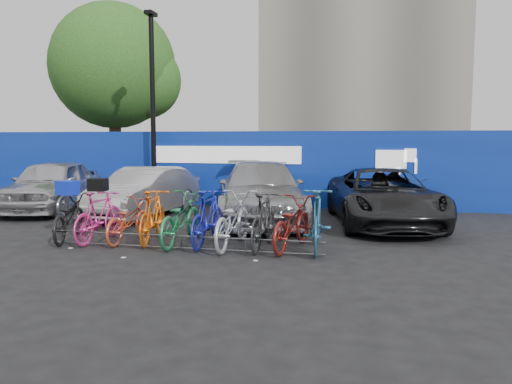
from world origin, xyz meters
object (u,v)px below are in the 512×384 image
(bike_rack, at_px, (181,242))
(car_2, at_px, (261,191))
(bike_9, at_px, (317,220))
(bike_1, at_px, (99,216))
(bike_2, at_px, (129,220))
(bike_6, at_px, (232,220))
(bike_8, at_px, (291,223))
(lamppost, at_px, (153,104))
(tree, at_px, (119,69))
(car_3, at_px, (383,197))
(car_1, at_px, (145,192))
(bike_0, at_px, (69,218))
(bike_4, at_px, (181,219))
(bike_7, at_px, (264,221))
(bike_5, at_px, (208,218))
(bike_3, at_px, (153,216))
(car_0, at_px, (52,185))

(bike_rack, xyz_separation_m, car_2, (0.76, 3.91, 0.61))
(bike_9, bearing_deg, bike_1, -2.21)
(bike_2, xyz_separation_m, bike_6, (2.26, -0.04, 0.09))
(bike_2, xyz_separation_m, bike_8, (3.45, 0.00, 0.05))
(lamppost, bearing_deg, bike_9, -43.31)
(tree, relative_size, car_2, 1.46)
(car_2, bearing_deg, car_3, -15.72)
(car_3, xyz_separation_m, bike_9, (-1.33, -3.31, -0.11))
(car_1, height_order, bike_0, car_1)
(bike_0, bearing_deg, bike_6, 166.93)
(car_2, bearing_deg, bike_0, -149.03)
(bike_6, bearing_deg, bike_4, 1.04)
(bike_2, distance_m, bike_8, 3.45)
(bike_4, distance_m, bike_6, 1.10)
(bike_6, distance_m, bike_7, 0.64)
(car_2, height_order, bike_6, car_2)
(lamppost, distance_m, bike_1, 6.34)
(bike_2, bearing_deg, bike_rack, 161.14)
(tree, height_order, car_1, tree)
(car_2, distance_m, bike_0, 4.92)
(bike_5, bearing_deg, car_1, -47.52)
(bike_7, bearing_deg, bike_9, -174.44)
(bike_8, height_order, bike_9, bike_9)
(tree, distance_m, bike_1, 12.19)
(bike_rack, bearing_deg, bike_3, 145.02)
(bike_5, bearing_deg, bike_rack, 54.25)
(lamppost, xyz_separation_m, bike_6, (4.10, -5.49, -2.72))
(lamppost, distance_m, car_0, 3.95)
(lamppost, bearing_deg, car_1, -72.77)
(car_0, height_order, car_3, car_0)
(bike_1, relative_size, bike_8, 0.92)
(car_1, distance_m, car_2, 3.29)
(bike_3, xyz_separation_m, bike_9, (3.42, -0.04, 0.05))
(car_0, distance_m, bike_7, 8.17)
(bike_3, bearing_deg, car_0, -45.30)
(car_3, distance_m, bike_3, 5.77)
(bike_5, height_order, bike_9, bike_9)
(car_0, height_order, bike_3, car_0)
(bike_5, xyz_separation_m, bike_6, (0.51, -0.01, -0.03))
(car_2, height_order, car_3, car_2)
(bike_2, bearing_deg, car_1, -67.44)
(bike_rack, xyz_separation_m, bike_6, (0.90, 0.51, 0.39))
(car_2, distance_m, bike_5, 3.42)
(car_2, relative_size, bike_1, 2.98)
(bike_1, height_order, bike_8, bike_1)
(bike_7, bearing_deg, bike_5, 0.85)
(tree, height_order, bike_5, tree)
(car_3, relative_size, bike_3, 2.76)
(car_0, bearing_deg, bike_5, -43.58)
(car_1, bearing_deg, bike_8, -29.16)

